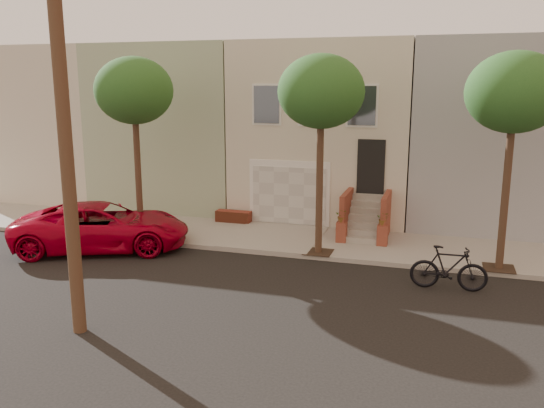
% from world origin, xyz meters
% --- Properties ---
extents(ground, '(90.00, 90.00, 0.00)m').
position_xyz_m(ground, '(0.00, 0.00, 0.00)').
color(ground, black).
rests_on(ground, ground).
extents(sidewalk, '(40.00, 3.70, 0.15)m').
position_xyz_m(sidewalk, '(0.00, 5.35, 0.07)').
color(sidewalk, gray).
rests_on(sidewalk, ground).
extents(house_row, '(33.10, 11.70, 7.00)m').
position_xyz_m(house_row, '(0.00, 11.19, 3.64)').
color(house_row, beige).
rests_on(house_row, sidewalk).
extents(tree_left, '(2.70, 2.57, 6.30)m').
position_xyz_m(tree_left, '(-5.50, 3.90, 5.26)').
color(tree_left, '#2D2116').
rests_on(tree_left, sidewalk).
extents(tree_mid, '(2.70, 2.57, 6.30)m').
position_xyz_m(tree_mid, '(1.00, 3.90, 5.26)').
color(tree_mid, '#2D2116').
rests_on(tree_mid, sidewalk).
extents(tree_right, '(2.70, 2.57, 6.30)m').
position_xyz_m(tree_right, '(6.50, 3.90, 5.26)').
color(tree_right, '#2D2116').
rests_on(tree_right, sidewalk).
extents(pickup_truck, '(6.33, 4.70, 1.60)m').
position_xyz_m(pickup_truck, '(-6.19, 2.56, 0.80)').
color(pickup_truck, '#A9001C').
rests_on(pickup_truck, ground).
extents(motorcycle, '(2.07, 0.64, 1.24)m').
position_xyz_m(motorcycle, '(5.04, 2.02, 0.62)').
color(motorcycle, black).
rests_on(motorcycle, ground).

